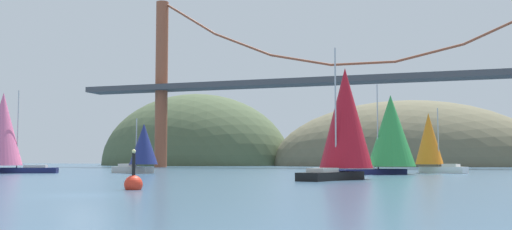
% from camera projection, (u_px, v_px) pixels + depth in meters
% --- Properties ---
extents(ground_plane, '(360.00, 360.00, 0.00)m').
position_uv_depth(ground_plane, '(85.00, 196.00, 29.75)').
color(ground_plane, '#385670').
extents(headland_center, '(71.60, 44.00, 34.23)m').
position_uv_depth(headland_center, '(406.00, 166.00, 155.83)').
color(headland_center, '#6B664C').
rests_on(headland_center, ground_plane).
extents(headland_left, '(56.88, 44.00, 41.72)m').
position_uv_depth(headland_left, '(195.00, 165.00, 174.83)').
color(headland_left, '#4C5B3D').
rests_on(headland_left, ground_plane).
extents(suspension_bridge, '(126.85, 6.00, 37.86)m').
position_uv_depth(suspension_bridge, '(363.00, 77.00, 120.94)').
color(suspension_bridge, brown).
rests_on(suspension_bridge, ground_plane).
extents(sailboat_crimson_sail, '(6.11, 9.87, 11.65)m').
position_uv_depth(sailboat_crimson_sail, '(345.00, 121.00, 53.79)').
color(sailboat_crimson_sail, black).
rests_on(sailboat_crimson_sail, ground_plane).
extents(sailboat_green_sail, '(9.97, 8.32, 10.67)m').
position_uv_depth(sailboat_green_sail, '(390.00, 132.00, 71.10)').
color(sailboat_green_sail, '#191E4C').
rests_on(sailboat_green_sail, ground_plane).
extents(sailboat_pink_spinnaker, '(10.09, 7.70, 10.73)m').
position_uv_depth(sailboat_pink_spinnaker, '(4.00, 131.00, 77.12)').
color(sailboat_pink_spinnaker, '#191E4C').
rests_on(sailboat_pink_spinnaker, ground_plane).
extents(sailboat_orange_sail, '(7.15, 5.19, 8.42)m').
position_uv_depth(sailboat_orange_sail, '(430.00, 142.00, 77.79)').
color(sailboat_orange_sail, white).
rests_on(sailboat_orange_sail, ground_plane).
extents(sailboat_navy_sail, '(6.73, 4.19, 7.04)m').
position_uv_depth(sailboat_navy_sail, '(142.00, 147.00, 76.30)').
color(sailboat_navy_sail, '#B7B2A8').
rests_on(sailboat_navy_sail, ground_plane).
extents(channel_buoy, '(1.10, 1.10, 2.64)m').
position_uv_depth(channel_buoy, '(133.00, 183.00, 35.47)').
color(channel_buoy, red).
rests_on(channel_buoy, ground_plane).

